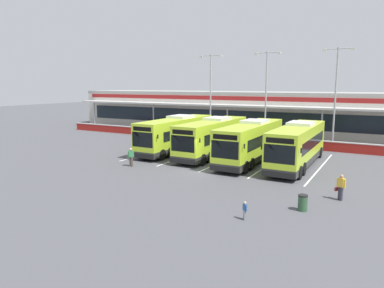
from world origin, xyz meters
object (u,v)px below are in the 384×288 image
at_px(lamp_post_centre, 266,91).
at_px(litter_bin, 303,203).
at_px(lamp_post_east, 336,92).
at_px(coach_bus_leftmost, 177,135).
at_px(coach_bus_centre, 251,142).
at_px(lamp_post_west, 211,91).
at_px(coach_bus_left_centre, 213,138).
at_px(pedestrian_with_handbag, 341,187).
at_px(pedestrian_in_dark_coat, 131,157).
at_px(coach_bus_right_centre, 298,146).
at_px(pedestrian_child, 245,210).

xyz_separation_m(lamp_post_centre, litter_bin, (9.44, -22.46, -5.82)).
bearing_deg(lamp_post_east, coach_bus_leftmost, -145.71).
bearing_deg(coach_bus_centre, lamp_post_west, 130.32).
height_order(coach_bus_leftmost, lamp_post_east, lamp_post_east).
distance_m(coach_bus_leftmost, litter_bin, 19.86).
bearing_deg(coach_bus_leftmost, lamp_post_centre, 58.80).
distance_m(coach_bus_left_centre, lamp_post_east, 14.76).
xyz_separation_m(coach_bus_centre, pedestrian_with_handbag, (8.71, -7.97, -0.93)).
bearing_deg(lamp_post_centre, lamp_post_west, 176.60).
height_order(pedestrian_in_dark_coat, litter_bin, pedestrian_in_dark_coat).
height_order(lamp_post_east, litter_bin, lamp_post_east).
bearing_deg(coach_bus_leftmost, coach_bus_right_centre, -2.80).
relative_size(coach_bus_leftmost, litter_bin, 13.08).
bearing_deg(pedestrian_in_dark_coat, lamp_post_east, 51.82).
xyz_separation_m(pedestrian_with_handbag, pedestrian_in_dark_coat, (-17.08, 0.85, 0.02)).
height_order(coach_bus_left_centre, pedestrian_in_dark_coat, coach_bus_left_centre).
bearing_deg(lamp_post_west, litter_bin, -53.12).
distance_m(coach_bus_left_centre, pedestrian_with_handbag, 15.76).
distance_m(pedestrian_with_handbag, litter_bin, 3.48).
xyz_separation_m(pedestrian_with_handbag, pedestrian_child, (-3.97, -5.94, -0.32)).
xyz_separation_m(lamp_post_west, lamp_post_east, (15.76, -1.16, 0.00)).
bearing_deg(coach_bus_leftmost, lamp_post_west, 97.29).
distance_m(pedestrian_child, litter_bin, 3.72).
bearing_deg(pedestrian_in_dark_coat, pedestrian_with_handbag, -2.85).
relative_size(coach_bus_leftmost, coach_bus_right_centre, 1.00).
distance_m(coach_bus_right_centre, pedestrian_in_dark_coat, 14.61).
relative_size(lamp_post_centre, litter_bin, 11.83).
bearing_deg(pedestrian_in_dark_coat, lamp_post_west, 95.18).
bearing_deg(litter_bin, coach_bus_centre, 122.79).
bearing_deg(coach_bus_centre, coach_bus_left_centre, 168.91).
relative_size(coach_bus_leftmost, lamp_post_centre, 1.11).
distance_m(coach_bus_centre, pedestrian_child, 14.75).
height_order(coach_bus_leftmost, pedestrian_child, coach_bus_leftmost).
bearing_deg(lamp_post_east, pedestrian_in_dark_coat, -128.18).
relative_size(coach_bus_centre, lamp_post_east, 1.11).
bearing_deg(coach_bus_leftmost, pedestrian_child, -47.87).
height_order(lamp_post_centre, lamp_post_east, same).
xyz_separation_m(coach_bus_centre, pedestrian_child, (4.74, -13.91, -1.24)).
distance_m(coach_bus_leftmost, pedestrian_child, 20.06).
bearing_deg(litter_bin, lamp_post_west, 126.88).
xyz_separation_m(pedestrian_with_handbag, lamp_post_centre, (-11.05, 19.40, 5.43)).
relative_size(lamp_post_west, lamp_post_east, 1.00).
distance_m(pedestrian_in_dark_coat, lamp_post_centre, 20.24).
relative_size(pedestrian_in_dark_coat, lamp_post_east, 0.15).
bearing_deg(lamp_post_centre, litter_bin, -67.20).
bearing_deg(lamp_post_west, pedestrian_child, -60.10).
bearing_deg(coach_bus_left_centre, pedestrian_in_dark_coat, -116.97).
height_order(coach_bus_left_centre, lamp_post_centre, lamp_post_centre).
xyz_separation_m(coach_bus_left_centre, lamp_post_east, (9.99, 9.89, 4.50)).
bearing_deg(pedestrian_child, lamp_post_east, 87.84).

